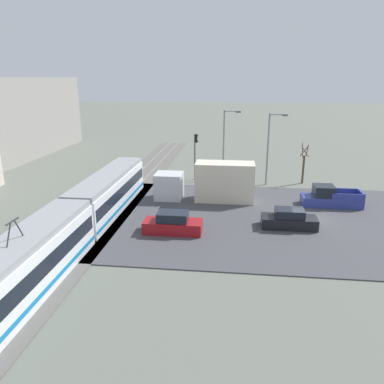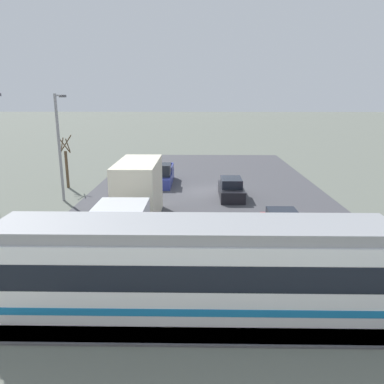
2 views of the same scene
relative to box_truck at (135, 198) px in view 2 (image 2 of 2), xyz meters
name	(u,v)px [view 2 (image 2 of 2)]	position (x,y,z in m)	size (l,w,h in m)	color
ground_plane	(207,192)	(-4.46, -8.38, -1.78)	(320.00, 320.00, 0.00)	#60665B
road_surface	(207,192)	(-4.46, -8.38, -1.74)	(19.04, 39.01, 0.08)	#424247
rail_bed	(217,307)	(-4.46, 8.84, -1.74)	(74.06, 4.40, 0.22)	#5B5954
box_truck	(135,198)	(0.00, 0.00, 0.00)	(2.47, 9.42, 3.69)	silver
pickup_truck	(161,176)	(-0.43, -11.02, -0.99)	(1.96, 5.33, 1.90)	navy
sedan_car_0	(231,189)	(-6.25, -6.58, -1.08)	(1.78, 4.26, 1.51)	black
sedan_car_1	(283,229)	(-8.27, 2.32, -1.04)	(1.80, 4.42, 1.61)	maroon
street_tree	(66,164)	(7.46, -9.82, 0.26)	(1.07, 0.89, 4.50)	brown
street_lamp_near_crossing	(60,140)	(6.39, -5.91, 2.75)	(0.36, 1.95, 7.82)	gray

